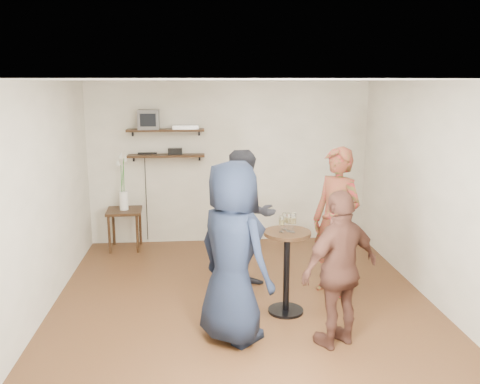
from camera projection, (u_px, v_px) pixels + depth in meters
name	position (u px, v px, depth m)	size (l,w,h in m)	color
room	(243.00, 197.00, 5.78)	(4.58, 5.08, 2.68)	#4E2719
shelf_upper	(166.00, 130.00, 7.89)	(1.20, 0.25, 0.04)	black
shelf_lower	(166.00, 156.00, 7.98)	(1.20, 0.25, 0.04)	black
crt_monitor	(149.00, 119.00, 7.84)	(0.32, 0.30, 0.30)	#59595B
dvd_deck	(186.00, 127.00, 7.91)	(0.40, 0.24, 0.06)	silver
radio	(175.00, 151.00, 7.97)	(0.22, 0.10, 0.10)	black
power_strip	(147.00, 153.00, 7.99)	(0.30, 0.05, 0.03)	black
side_table	(125.00, 216.00, 7.93)	(0.56, 0.56, 0.64)	black
vase_lilies	(123.00, 191.00, 7.84)	(0.19, 0.19, 0.94)	white
drinks_table	(287.00, 261.00, 5.70)	(0.53, 0.53, 0.96)	black
wine_glass_fl	(282.00, 221.00, 5.57)	(0.06, 0.06, 0.18)	silver
wine_glass_fr	(293.00, 219.00, 5.56)	(0.07, 0.07, 0.22)	silver
wine_glass_bl	(285.00, 218.00, 5.67)	(0.06, 0.06, 0.19)	silver
wine_glass_br	(289.00, 219.00, 5.60)	(0.07, 0.07, 0.20)	silver
person_plaid	(336.00, 222.00, 6.18)	(0.67, 0.44, 1.83)	#B7142A
person_dark	(246.00, 220.00, 6.34)	(0.86, 0.67, 1.77)	black
person_navy	(233.00, 252.00, 5.04)	(0.90, 0.59, 1.85)	black
person_brown	(340.00, 269.00, 4.95)	(0.93, 0.39, 1.58)	#4B2920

